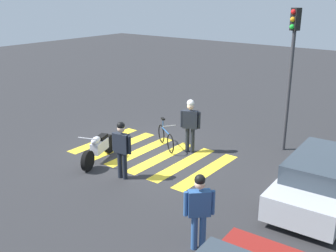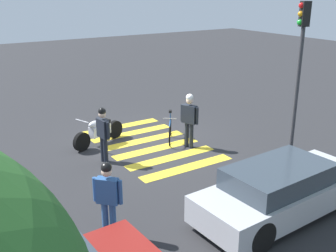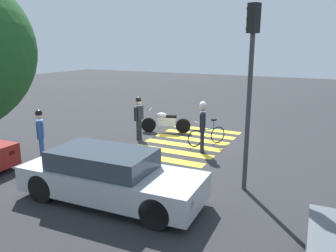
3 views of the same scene
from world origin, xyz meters
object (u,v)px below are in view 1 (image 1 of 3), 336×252
officer_by_motorcycle (122,146)px  car_silver_sedan (323,177)px  traffic_light_pole (291,59)px  leaning_bicycle (166,137)px  pedestrian_bystander (199,207)px  officer_on_foot (190,122)px  police_motorcycle (99,148)px

officer_by_motorcycle → car_silver_sedan: size_ratio=0.38×
officer_by_motorcycle → traffic_light_pole: traffic_light_pole is taller
leaning_bicycle → car_silver_sedan: size_ratio=0.31×
pedestrian_bystander → officer_on_foot: bearing=-143.6°
officer_by_motorcycle → leaning_bicycle: bearing=-169.2°
officer_on_foot → officer_by_motorcycle: bearing=-7.9°
police_motorcycle → officer_by_motorcycle: officer_by_motorcycle is taller
police_motorcycle → pedestrian_bystander: 5.58m
police_motorcycle → pedestrian_bystander: pedestrian_bystander is taller
officer_on_foot → traffic_light_pole: bearing=131.2°
police_motorcycle → car_silver_sedan: 6.81m
pedestrian_bystander → officer_by_motorcycle: bearing=-112.6°
officer_on_foot → officer_by_motorcycle: 2.94m
traffic_light_pole → police_motorcycle: bearing=-43.5°
police_motorcycle → officer_by_motorcycle: 1.66m
police_motorcycle → car_silver_sedan: car_silver_sedan is taller
officer_on_foot → pedestrian_bystander: size_ratio=1.07×
officer_by_motorcycle → traffic_light_pole: (-5.07, 2.87, 2.15)m
officer_by_motorcycle → pedestrian_bystander: (1.54, 3.69, -0.01)m
car_silver_sedan → police_motorcycle: bearing=-74.8°
car_silver_sedan → pedestrian_bystander: bearing=-20.0°
officer_by_motorcycle → car_silver_sedan: (-2.27, 5.07, -0.37)m
leaning_bicycle → officer_on_foot: bearing=99.7°
police_motorcycle → leaning_bicycle: (-2.28, 0.97, -0.09)m
leaning_bicycle → traffic_light_pole: (-2.32, 3.40, 2.79)m
police_motorcycle → traffic_light_pole: traffic_light_pole is taller
leaning_bicycle → traffic_light_pole: size_ratio=0.30×
police_motorcycle → officer_on_foot: (-2.44, 1.90, 0.63)m
police_motorcycle → officer_by_motorcycle: (0.48, 1.49, 0.56)m
officer_on_foot → leaning_bicycle: bearing=-80.3°
officer_by_motorcycle → traffic_light_pole: size_ratio=0.37×
leaning_bicycle → car_silver_sedan: 5.63m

